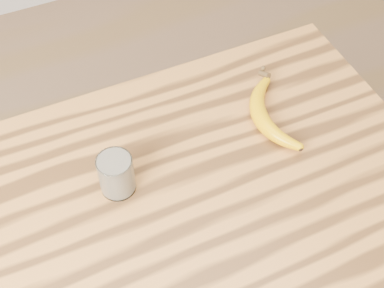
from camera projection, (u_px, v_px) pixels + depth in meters
name	position (u px, v px, depth m)	size (l,w,h in m)	color
room	(124.00, 57.00, 0.61)	(4.04, 4.04, 2.70)	brown
table	(153.00, 272.00, 1.07)	(1.20, 0.80, 0.90)	#B1702F
smoothie_glass	(116.00, 174.00, 1.01)	(0.07, 0.07, 0.09)	white
banana	(260.00, 117.00, 1.13)	(0.11, 0.29, 0.04)	#E7A600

